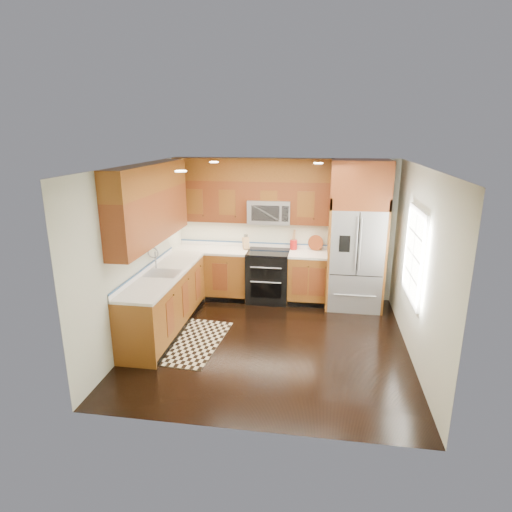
% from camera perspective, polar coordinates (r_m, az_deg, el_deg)
% --- Properties ---
extents(ground, '(4.00, 4.00, 0.00)m').
position_cam_1_polar(ground, '(6.56, 1.91, -11.42)').
color(ground, black).
rests_on(ground, ground).
extents(wall_back, '(4.00, 0.02, 2.60)m').
position_cam_1_polar(wall_back, '(7.99, 3.76, 3.61)').
color(wall_back, beige).
rests_on(wall_back, ground).
extents(wall_left, '(0.02, 4.00, 2.60)m').
position_cam_1_polar(wall_left, '(6.59, -15.50, 0.32)').
color(wall_left, beige).
rests_on(wall_left, ground).
extents(wall_right, '(0.02, 4.00, 2.60)m').
position_cam_1_polar(wall_right, '(6.17, 20.81, -1.26)').
color(wall_right, beige).
rests_on(wall_right, ground).
extents(window, '(0.04, 1.10, 1.30)m').
position_cam_1_polar(window, '(6.32, 20.35, 0.15)').
color(window, white).
rests_on(window, ground).
extents(base_cabinets, '(2.85, 3.00, 0.90)m').
position_cam_1_polar(base_cabinets, '(7.40, -6.72, -4.37)').
color(base_cabinets, brown).
rests_on(base_cabinets, ground).
extents(countertop, '(2.86, 3.01, 0.04)m').
position_cam_1_polar(countertop, '(7.32, -5.53, -0.68)').
color(countertop, silver).
rests_on(countertop, base_cabinets).
extents(upper_cabinets, '(2.85, 3.00, 1.15)m').
position_cam_1_polar(upper_cabinets, '(7.17, -6.11, 7.99)').
color(upper_cabinets, brown).
rests_on(upper_cabinets, ground).
extents(range, '(0.76, 0.67, 0.95)m').
position_cam_1_polar(range, '(7.92, 1.62, -2.71)').
color(range, black).
rests_on(range, ground).
extents(microwave, '(0.76, 0.40, 0.42)m').
position_cam_1_polar(microwave, '(7.75, 1.81, 5.96)').
color(microwave, '#B2B2B7').
rests_on(microwave, ground).
extents(refrigerator, '(0.98, 0.75, 2.60)m').
position_cam_1_polar(refrigerator, '(7.62, 13.28, 2.62)').
color(refrigerator, '#B2B2B7').
rests_on(refrigerator, ground).
extents(sink_faucet, '(0.54, 0.44, 0.37)m').
position_cam_1_polar(sink_faucet, '(6.78, -12.49, -1.75)').
color(sink_faucet, '#B2B2B7').
rests_on(sink_faucet, countertop).
extents(rug, '(1.02, 1.58, 0.01)m').
position_cam_1_polar(rug, '(6.64, -8.80, -11.16)').
color(rug, black).
rests_on(rug, ground).
extents(knife_block, '(0.15, 0.17, 0.28)m').
position_cam_1_polar(knife_block, '(7.95, -1.37, 1.76)').
color(knife_block, '#A27D4F').
rests_on(knife_block, countertop).
extents(utensil_crock, '(0.17, 0.17, 0.37)m').
position_cam_1_polar(utensil_crock, '(7.94, 5.03, 1.79)').
color(utensil_crock, '#A81514').
rests_on(utensil_crock, countertop).
extents(cutting_board, '(0.36, 0.36, 0.02)m').
position_cam_1_polar(cutting_board, '(7.97, 7.92, 0.86)').
color(cutting_board, brown).
rests_on(cutting_board, countertop).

